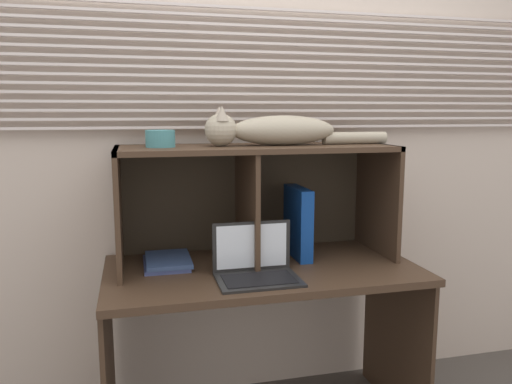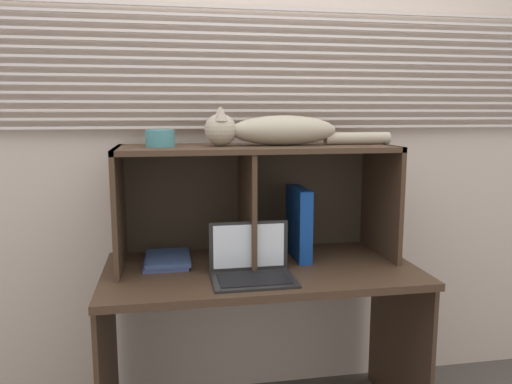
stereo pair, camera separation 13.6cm
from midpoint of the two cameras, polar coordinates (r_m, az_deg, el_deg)
back_panel_with_blinds at (r=2.37m, az=-3.17°, el=6.48°), size 4.40×0.08×2.50m
desk at (r=2.15m, az=-1.13°, el=-12.34°), size 1.29×0.66×0.73m
hutch_shelf_unit at (r=2.17m, az=-2.16°, el=1.20°), size 1.17×0.42×0.50m
cat at (r=2.13m, az=0.25°, el=7.06°), size 0.81×0.15×0.16m
laptop at (r=1.95m, az=-2.02°, el=-8.60°), size 0.32×0.23×0.21m
binder_upright at (r=2.21m, az=3.05°, el=-3.48°), size 0.06×0.25×0.31m
book_stack at (r=2.16m, az=-11.91°, el=-7.78°), size 0.19×0.26×0.03m
small_basket at (r=2.07m, az=-12.74°, el=5.96°), size 0.12×0.12×0.07m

